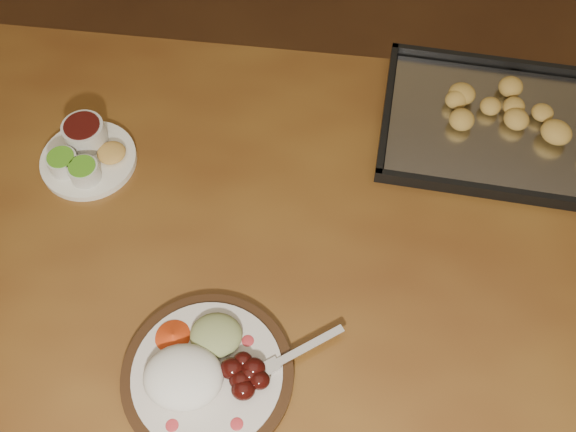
{
  "coord_description": "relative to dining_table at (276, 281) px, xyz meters",
  "views": [
    {
      "loc": [
        0.03,
        -0.27,
        1.65
      ],
      "look_at": [
        -0.01,
        0.26,
        0.77
      ],
      "focal_mm": 40.0,
      "sensor_mm": 36.0,
      "label": 1
    }
  ],
  "objects": [
    {
      "name": "dining_table",
      "position": [
        0.0,
        0.0,
        0.0
      ],
      "size": [
        1.55,
        0.98,
        0.75
      ],
      "rotation": [
        0.0,
        0.0,
        -0.06
      ],
      "color": "brown",
      "rests_on": "ground"
    },
    {
      "name": "dinner_plate",
      "position": [
        -0.08,
        -0.2,
        0.12
      ],
      "size": [
        0.31,
        0.25,
        0.06
      ],
      "rotation": [
        0.0,
        0.0,
        0.25
      ],
      "color": "black",
      "rests_on": "dining_table"
    },
    {
      "name": "condiment_saucer",
      "position": [
        -0.34,
        0.16,
        0.12
      ],
      "size": [
        0.16,
        0.16,
        0.06
      ],
      "rotation": [
        0.0,
        0.0,
        -0.07
      ],
      "color": "white",
      "rests_on": "dining_table"
    },
    {
      "name": "baking_tray",
      "position": [
        0.38,
        0.28,
        0.11
      ],
      "size": [
        0.45,
        0.35,
        0.04
      ],
      "rotation": [
        0.0,
        0.0,
        -0.11
      ],
      "color": "black",
      "rests_on": "dining_table"
    }
  ]
}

